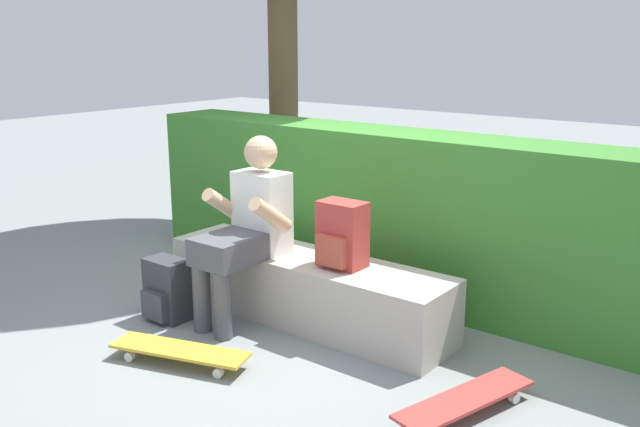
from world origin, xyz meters
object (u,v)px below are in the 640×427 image
person_skater (247,225)px  backpack_on_ground (167,290)px  skateboard_near_person (180,351)px  skateboard_beside_bench (465,400)px  bench_main (306,288)px  backpack_on_bench (341,235)px

person_skater → backpack_on_ground: 0.68m
person_skater → backpack_on_ground: person_skater is taller
skateboard_near_person → skateboard_beside_bench: bearing=18.0°
person_skater → skateboard_near_person: size_ratio=1.42×
bench_main → skateboard_beside_bench: bearing=-17.9°
person_skater → backpack_on_bench: person_skater is taller
skateboard_beside_bench → skateboard_near_person: bearing=-162.0°
person_skater → backpack_on_ground: (-0.41, -0.33, -0.43)m
person_skater → skateboard_near_person: (0.14, -0.70, -0.55)m
person_skater → backpack_on_bench: size_ratio=2.93×
skateboard_near_person → person_skater: bearing=101.1°
person_skater → skateboard_beside_bench: bearing=-7.5°
backpack_on_ground → bench_main: bearing=37.6°
backpack_on_bench → bench_main: bearing=178.1°
person_skater → backpack_on_ground: bearing=-141.1°
bench_main → person_skater: person_skater is taller
bench_main → backpack_on_bench: (0.28, -0.01, 0.40)m
backpack_on_ground → skateboard_near_person: bearing=-34.3°
person_skater → skateboard_beside_bench: (1.63, -0.21, -0.55)m
bench_main → person_skater: bearing=-144.4°
skateboard_beside_bench → backpack_on_ground: size_ratio=2.06×
skateboard_near_person → backpack_on_bench: size_ratio=2.06×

